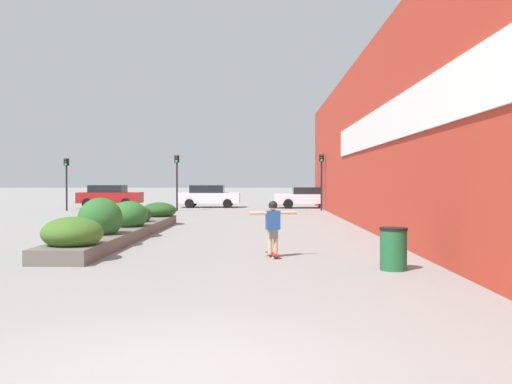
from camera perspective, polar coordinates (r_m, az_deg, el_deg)
ground_plane at (r=5.79m, az=-8.76°, el=-17.44°), size 300.00×300.00×0.00m
building_wall_right at (r=21.06m, az=12.11°, el=5.42°), size 0.67×44.42×6.86m
planter_box at (r=18.73m, az=-13.10°, el=-3.17°), size 1.49×12.76×1.37m
skateboard at (r=13.81m, az=1.71°, el=-6.26°), size 0.38×0.79×0.09m
skateboarder at (r=13.73m, az=1.71°, el=-2.99°), size 1.16×0.39×1.27m
trash_bin at (r=12.13m, az=13.58°, el=-5.54°), size 0.57×0.57×0.88m
car_leftmost at (r=38.83m, az=5.45°, el=-0.49°), size 4.80×2.00×1.41m
car_center_left at (r=40.02m, az=-14.42°, el=-0.37°), size 4.16×2.07×1.56m
car_center_right at (r=39.71m, az=-4.72°, el=-0.39°), size 4.17×2.01×1.55m
traffic_light_left at (r=35.19m, az=-7.92°, el=1.90°), size 0.28×0.30×3.41m
traffic_light_right at (r=35.54m, az=6.57°, el=1.97°), size 0.28×0.30×3.49m
traffic_light_far_left at (r=37.01m, az=-18.43°, el=1.65°), size 0.28×0.30×3.23m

